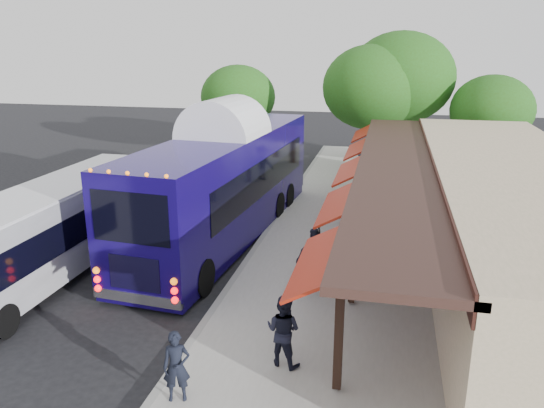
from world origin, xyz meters
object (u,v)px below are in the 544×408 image
Objects in this scene: ped_a at (177,367)px; ped_b at (283,330)px; coach_bus at (225,179)px; sign_board at (319,238)px; city_bus at (52,227)px; ped_d at (364,169)px; ped_c at (315,259)px.

ped_b is at bearing 24.03° from ped_a.
coach_bus reaches higher than ped_b.
ped_b is 6.37m from sign_board.
city_bus is at bearing -128.20° from coach_bus.
city_bus reaches higher than ped_d.
city_bus is 7.02× the size of ped_a.
ped_b is 0.90× the size of ped_d.
city_bus is at bearing -175.81° from sign_board.
city_bus is 8.43m from ped_c.
ped_a is 0.90× the size of ped_b.
ped_a is 2.54m from ped_b.
sign_board is at bearing -21.21° from coach_bus.
city_bus is 8.69m from sign_board.
coach_bus reaches higher than city_bus.
city_bus reaches higher than ped_b.
sign_board is at bearing 78.02° from ped_d.
ped_a is 18.18m from ped_d.
sign_board is (3.86, -1.89, -1.37)m from coach_bus.
ped_c is (2.02, 5.69, 0.20)m from ped_a.
city_bus is at bearing 47.65° from ped_d.
ped_a is 0.79× the size of ped_c.
ped_c is 1.02× the size of ped_d.
ped_c is at bearing -76.28° from ped_b.
ped_d is at bearing 54.42° from city_bus.
coach_bus is 1.25× the size of city_bus.
coach_bus reaches higher than ped_d.
coach_bus is 11.95× the size of sign_board.
coach_bus is 7.07× the size of ped_d.
coach_bus is 6.94× the size of ped_c.
city_bus is at bearing -7.86° from ped_b.
ped_b is at bearing -59.71° from coach_bus.
coach_bus is at bearing 52.43° from ped_d.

